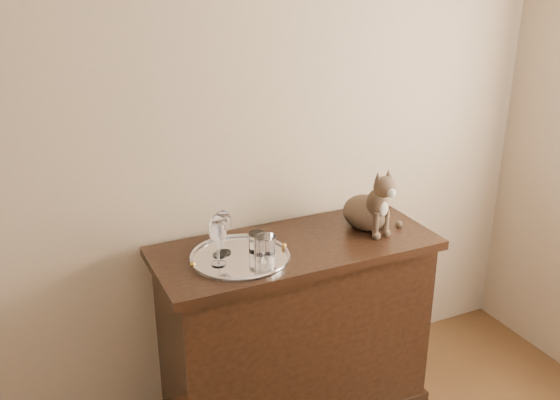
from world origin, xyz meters
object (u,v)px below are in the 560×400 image
(wine_glass_a, at_px, (219,235))
(wine_glass_b, at_px, (223,232))
(cat, at_px, (367,197))
(wine_glass_c, at_px, (218,243))
(sideboard, at_px, (295,330))
(tumbler_c, at_px, (257,242))
(tray, at_px, (240,258))
(tumbler_a, at_px, (265,248))

(wine_glass_a, xyz_separation_m, wine_glass_b, (0.02, 0.01, 0.00))
(cat, bearing_deg, wine_glass_b, 173.66)
(wine_glass_b, distance_m, wine_glass_c, 0.10)
(sideboard, distance_m, tumbler_c, 0.51)
(wine_glass_b, xyz_separation_m, cat, (0.66, -0.02, 0.05))
(sideboard, height_order, tray, tray)
(tray, height_order, wine_glass_c, wine_glass_c)
(tumbler_c, height_order, cat, cat)
(wine_glass_b, distance_m, tumbler_c, 0.15)
(sideboard, relative_size, wine_glass_a, 6.73)
(sideboard, bearing_deg, tumbler_c, -176.63)
(wine_glass_a, bearing_deg, cat, -0.33)
(cat, bearing_deg, wine_glass_a, 174.69)
(sideboard, xyz_separation_m, tumbler_a, (-0.18, -0.08, 0.48))
(wine_glass_b, bearing_deg, wine_glass_c, -121.47)
(wine_glass_b, bearing_deg, sideboard, -6.09)
(sideboard, bearing_deg, wine_glass_c, -172.04)
(cat, bearing_deg, tray, 179.41)
(wine_glass_c, bearing_deg, wine_glass_a, 67.89)
(wine_glass_b, height_order, cat, cat)
(tray, distance_m, tumbler_c, 0.10)
(sideboard, bearing_deg, tumbler_a, -154.61)
(wine_glass_b, relative_size, tumbler_a, 1.92)
(sideboard, distance_m, tumbler_a, 0.52)
(sideboard, bearing_deg, cat, 2.79)
(tumbler_a, bearing_deg, tumbler_c, 90.64)
(tray, xyz_separation_m, wine_glass_c, (-0.10, -0.02, 0.10))
(tray, distance_m, tumbler_a, 0.11)
(sideboard, relative_size, tumbler_c, 14.79)
(wine_glass_a, height_order, wine_glass_c, wine_glass_c)
(sideboard, distance_m, wine_glass_b, 0.61)
(wine_glass_a, height_order, wine_glass_b, wine_glass_b)
(sideboard, distance_m, tray, 0.50)
(wine_glass_a, height_order, tumbler_c, wine_glass_a)
(wine_glass_c, distance_m, tumbler_a, 0.19)
(sideboard, relative_size, tumbler_a, 12.35)
(sideboard, xyz_separation_m, wine_glass_c, (-0.36, -0.05, 0.52))
(sideboard, height_order, cat, cat)
(wine_glass_a, relative_size, tumbler_a, 1.83)
(tumbler_c, distance_m, cat, 0.54)
(wine_glass_a, height_order, cat, cat)
(wine_glass_a, distance_m, tumbler_a, 0.19)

